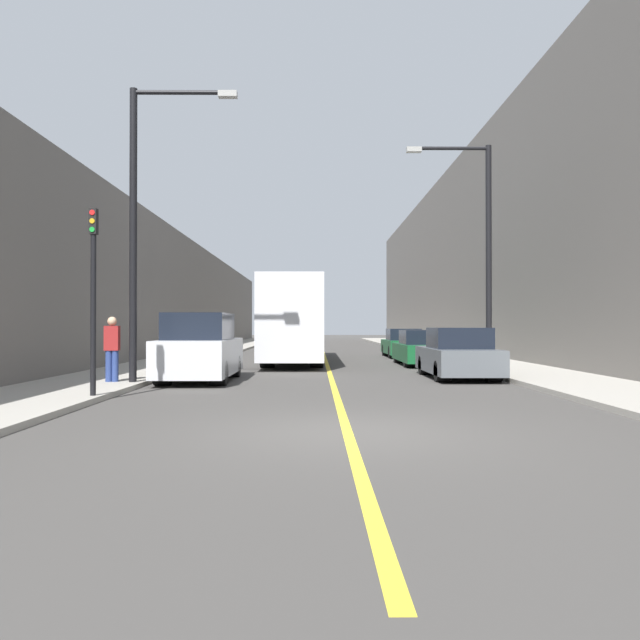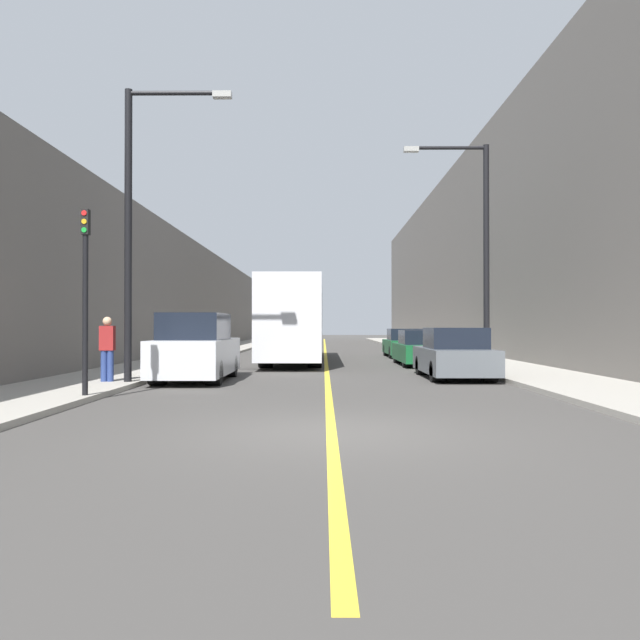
% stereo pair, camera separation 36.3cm
% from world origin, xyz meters
% --- Properties ---
extents(ground_plane, '(200.00, 200.00, 0.00)m').
position_xyz_m(ground_plane, '(0.00, 0.00, 0.00)').
color(ground_plane, '#3F3D3A').
extents(sidewalk_left, '(3.12, 72.00, 0.13)m').
position_xyz_m(sidewalk_left, '(-6.60, 30.00, 0.06)').
color(sidewalk_left, '#9E998E').
rests_on(sidewalk_left, ground).
extents(sidewalk_right, '(3.12, 72.00, 0.13)m').
position_xyz_m(sidewalk_right, '(6.60, 30.00, 0.06)').
color(sidewalk_right, '#9E998E').
rests_on(sidewalk_right, ground).
extents(building_row_left, '(4.00, 72.00, 6.95)m').
position_xyz_m(building_row_left, '(-10.16, 30.00, 3.48)').
color(building_row_left, '#66605B').
rests_on(building_row_left, ground).
extents(building_row_right, '(4.00, 72.00, 11.87)m').
position_xyz_m(building_row_right, '(10.16, 30.00, 5.93)').
color(building_row_right, '#66605B').
rests_on(building_row_right, ground).
extents(road_center_line, '(0.16, 72.00, 0.01)m').
position_xyz_m(road_center_line, '(0.00, 30.00, 0.00)').
color(road_center_line, gold).
rests_on(road_center_line, ground).
extents(bus, '(2.42, 12.72, 3.50)m').
position_xyz_m(bus, '(-1.39, 18.48, 1.88)').
color(bus, silver).
rests_on(bus, ground).
extents(parked_suv_left, '(1.93, 4.64, 1.98)m').
position_xyz_m(parked_suv_left, '(-3.85, 8.75, 0.91)').
color(parked_suv_left, silver).
rests_on(parked_suv_left, ground).
extents(car_right_near, '(1.88, 4.41, 1.56)m').
position_xyz_m(car_right_near, '(3.90, 9.69, 0.70)').
color(car_right_near, '#51565B').
rests_on(car_right_near, ground).
extents(car_right_mid, '(1.80, 4.77, 1.45)m').
position_xyz_m(car_right_mid, '(3.84, 16.02, 0.66)').
color(car_right_mid, '#145128').
rests_on(car_right_mid, ground).
extents(car_right_far, '(1.79, 4.51, 1.47)m').
position_xyz_m(car_right_far, '(4.03, 22.65, 0.66)').
color(car_right_far, '#145128').
rests_on(car_right_far, ground).
extents(street_lamp_left, '(2.86, 0.24, 7.82)m').
position_xyz_m(street_lamp_left, '(-5.08, 7.12, 4.61)').
color(street_lamp_left, black).
rests_on(street_lamp_left, sidewalk_left).
extents(street_lamp_right, '(2.86, 0.24, 7.56)m').
position_xyz_m(street_lamp_right, '(5.08, 11.38, 4.47)').
color(street_lamp_right, black).
rests_on(street_lamp_right, sidewalk_right).
extents(traffic_light, '(0.16, 0.18, 4.00)m').
position_xyz_m(traffic_light, '(-5.24, 3.88, 2.31)').
color(traffic_light, black).
rests_on(traffic_light, sidewalk_left).
extents(pedestrian, '(0.38, 0.24, 1.73)m').
position_xyz_m(pedestrian, '(-5.91, 7.17, 1.02)').
color(pedestrian, navy).
rests_on(pedestrian, sidewalk_left).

